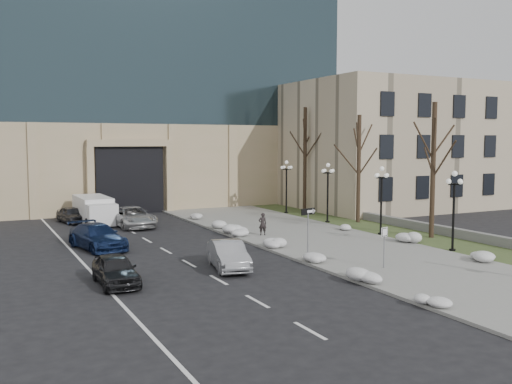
% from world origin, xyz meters
% --- Properties ---
extents(ground, '(160.00, 160.00, 0.00)m').
position_xyz_m(ground, '(0.00, 0.00, 0.00)').
color(ground, black).
rests_on(ground, ground).
extents(sidewalk, '(9.00, 40.00, 0.12)m').
position_xyz_m(sidewalk, '(3.50, 14.00, 0.06)').
color(sidewalk, gray).
rests_on(sidewalk, ground).
extents(curb, '(0.30, 40.00, 0.14)m').
position_xyz_m(curb, '(-1.00, 14.00, 0.07)').
color(curb, gray).
rests_on(curb, ground).
extents(grass_strip, '(4.00, 40.00, 0.10)m').
position_xyz_m(grass_strip, '(10.00, 14.00, 0.05)').
color(grass_strip, '#3A4924').
rests_on(grass_strip, ground).
extents(stone_wall, '(0.50, 30.00, 0.70)m').
position_xyz_m(stone_wall, '(12.00, 16.00, 0.35)').
color(stone_wall, gray).
rests_on(stone_wall, ground).
extents(office_tower, '(40.00, 24.70, 36.00)m').
position_xyz_m(office_tower, '(-2.01, 43.58, 18.49)').
color(office_tower, tan).
rests_on(office_tower, ground).
extents(classical_building, '(22.00, 18.12, 12.00)m').
position_xyz_m(classical_building, '(22.00, 27.98, 6.00)').
color(classical_building, '#C0AE90').
rests_on(classical_building, ground).
extents(car_a, '(1.70, 4.11, 1.39)m').
position_xyz_m(car_a, '(-10.99, 7.25, 0.70)').
color(car_a, black).
rests_on(car_a, ground).
extents(car_b, '(2.37, 4.55, 1.43)m').
position_xyz_m(car_b, '(-5.15, 7.90, 0.71)').
color(car_b, '#9FA0A6').
rests_on(car_b, ground).
extents(car_c, '(3.15, 5.54, 1.51)m').
position_xyz_m(car_c, '(-10.00, 16.33, 0.76)').
color(car_c, navy).
rests_on(car_c, ground).
extents(car_d, '(2.91, 5.68, 1.53)m').
position_xyz_m(car_d, '(-5.87, 24.11, 0.77)').
color(car_d, '#B6B6B6').
rests_on(car_d, ground).
extents(car_e, '(2.19, 3.99, 1.29)m').
position_xyz_m(car_e, '(-9.60, 28.45, 0.64)').
color(car_e, '#323338').
rests_on(car_e, ground).
extents(pedestrian, '(0.62, 0.48, 1.52)m').
position_xyz_m(pedestrian, '(0.86, 15.73, 0.88)').
color(pedestrian, black).
rests_on(pedestrian, sidewalk).
extents(box_truck, '(2.43, 6.52, 2.05)m').
position_xyz_m(box_truck, '(-7.98, 27.60, 1.00)').
color(box_truck, silver).
rests_on(box_truck, ground).
extents(one_way_sign, '(1.08, 0.41, 2.88)m').
position_xyz_m(one_way_sign, '(-0.40, 7.71, 2.38)').
color(one_way_sign, slate).
rests_on(one_way_sign, ground).
extents(keep_sign, '(0.46, 0.15, 2.18)m').
position_xyz_m(keep_sign, '(1.70, 4.11, 1.60)').
color(keep_sign, slate).
rests_on(keep_sign, ground).
extents(snow_clump_a, '(1.10, 1.60, 0.36)m').
position_xyz_m(snow_clump_a, '(-0.77, -1.83, 0.30)').
color(snow_clump_a, silver).
rests_on(snow_clump_a, sidewalk).
extents(snow_clump_b, '(1.10, 1.60, 0.36)m').
position_xyz_m(snow_clump_b, '(-0.68, 2.53, 0.30)').
color(snow_clump_b, silver).
rests_on(snow_clump_b, sidewalk).
extents(snow_clump_c, '(1.10, 1.60, 0.36)m').
position_xyz_m(snow_clump_c, '(-0.57, 7.13, 0.30)').
color(snow_clump_c, silver).
rests_on(snow_clump_c, sidewalk).
extents(snow_clump_d, '(1.10, 1.60, 0.36)m').
position_xyz_m(snow_clump_d, '(-0.72, 11.45, 0.30)').
color(snow_clump_d, silver).
rests_on(snow_clump_d, sidewalk).
extents(snow_clump_e, '(1.10, 1.60, 0.36)m').
position_xyz_m(snow_clump_e, '(-0.70, 16.20, 0.30)').
color(snow_clump_e, silver).
rests_on(snow_clump_e, sidewalk).
extents(snow_clump_f, '(1.10, 1.60, 0.36)m').
position_xyz_m(snow_clump_f, '(-0.52, 20.00, 0.30)').
color(snow_clump_f, silver).
rests_on(snow_clump_f, sidewalk).
extents(snow_clump_g, '(1.10, 1.60, 0.36)m').
position_xyz_m(snow_clump_g, '(-0.55, 25.23, 0.30)').
color(snow_clump_g, silver).
rests_on(snow_clump_g, sidewalk).
extents(snow_clump_h, '(1.10, 1.60, 0.36)m').
position_xyz_m(snow_clump_h, '(7.50, 2.98, 0.30)').
color(snow_clump_h, silver).
rests_on(snow_clump_h, sidewalk).
extents(snow_clump_i, '(1.10, 1.60, 0.36)m').
position_xyz_m(snow_clump_i, '(7.76, 9.26, 0.30)').
color(snow_clump_i, silver).
rests_on(snow_clump_i, sidewalk).
extents(snow_clump_j, '(1.10, 1.60, 0.36)m').
position_xyz_m(snow_clump_j, '(7.49, 14.64, 0.30)').
color(snow_clump_j, silver).
rests_on(snow_clump_j, sidewalk).
extents(snow_clump_k, '(1.10, 1.60, 0.36)m').
position_xyz_m(snow_clump_k, '(-0.43, 17.28, 0.30)').
color(snow_clump_k, silver).
rests_on(snow_clump_k, sidewalk).
extents(lamppost_a, '(1.18, 1.18, 4.76)m').
position_xyz_m(lamppost_a, '(8.30, 6.00, 3.07)').
color(lamppost_a, black).
rests_on(lamppost_a, ground).
extents(lamppost_b, '(1.18, 1.18, 4.76)m').
position_xyz_m(lamppost_b, '(8.30, 12.50, 3.07)').
color(lamppost_b, black).
rests_on(lamppost_b, ground).
extents(lamppost_c, '(1.18, 1.18, 4.76)m').
position_xyz_m(lamppost_c, '(8.30, 19.00, 3.07)').
color(lamppost_c, black).
rests_on(lamppost_c, ground).
extents(lamppost_d, '(1.18, 1.18, 4.76)m').
position_xyz_m(lamppost_d, '(8.30, 25.50, 3.07)').
color(lamppost_d, black).
rests_on(lamppost_d, ground).
extents(tree_near, '(3.20, 3.20, 9.00)m').
position_xyz_m(tree_near, '(10.50, 10.00, 5.83)').
color(tree_near, black).
rests_on(tree_near, ground).
extents(tree_mid, '(3.20, 3.20, 8.50)m').
position_xyz_m(tree_mid, '(10.50, 18.00, 5.50)').
color(tree_mid, black).
rests_on(tree_mid, ground).
extents(tree_far, '(3.20, 3.20, 9.50)m').
position_xyz_m(tree_far, '(10.50, 26.00, 6.15)').
color(tree_far, black).
rests_on(tree_far, ground).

